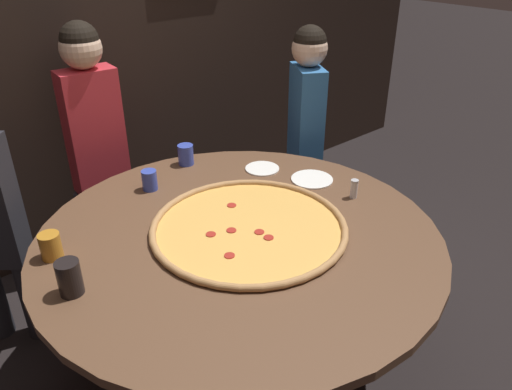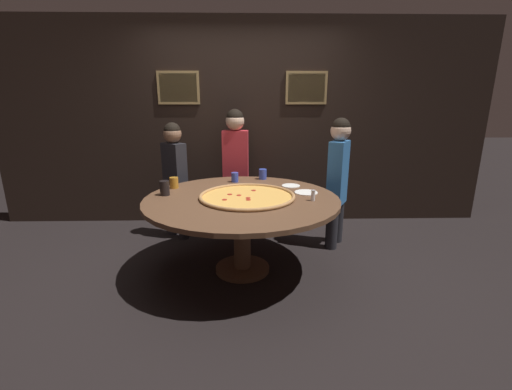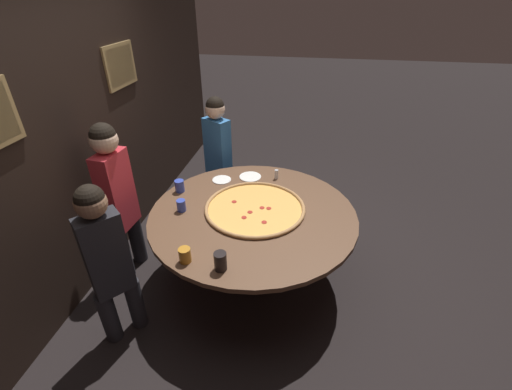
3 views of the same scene
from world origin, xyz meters
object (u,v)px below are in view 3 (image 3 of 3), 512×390
(drink_cup_centre_back, at_px, (180,186))
(white_plate_left_side, at_px, (250,177))
(dining_table, at_px, (253,222))
(giant_pizza, at_px, (255,208))
(diner_side_left, at_px, (117,194))
(diner_centre_back, at_px, (218,151))
(drink_cup_near_right, at_px, (181,205))
(drink_cup_front_edge, at_px, (185,255))
(diner_far_left, at_px, (107,258))
(condiment_shaker, at_px, (276,174))
(drink_cup_beside_pizza, at_px, (220,261))
(white_plate_beside_cup, at_px, (222,180))

(drink_cup_centre_back, bearing_deg, white_plate_left_side, -57.02)
(dining_table, distance_m, giant_pizza, 0.13)
(diner_side_left, bearing_deg, dining_table, 98.96)
(diner_centre_back, bearing_deg, drink_cup_near_right, -60.93)
(dining_table, relative_size, drink_cup_front_edge, 16.13)
(drink_cup_near_right, relative_size, diner_far_left, 0.08)
(dining_table, xyz_separation_m, giant_pizza, (0.05, -0.01, 0.12))
(condiment_shaker, bearing_deg, drink_cup_near_right, 134.18)
(white_plate_left_side, height_order, diner_far_left, diner_far_left)
(white_plate_left_side, xyz_separation_m, diner_side_left, (-0.71, 1.05, 0.11))
(dining_table, height_order, giant_pizza, giant_pizza)
(drink_cup_near_right, height_order, diner_centre_back, diner_centre_back)
(drink_cup_front_edge, bearing_deg, drink_cup_near_right, 22.81)
(diner_far_left, xyz_separation_m, diner_side_left, (0.70, 0.30, 0.08))
(drink_cup_beside_pizza, height_order, condiment_shaker, drink_cup_beside_pizza)
(dining_table, relative_size, condiment_shaker, 18.42)
(drink_cup_centre_back, relative_size, white_plate_beside_cup, 0.61)
(dining_table, relative_size, drink_cup_beside_pizza, 12.97)
(drink_cup_front_edge, distance_m, drink_cup_centre_back, 0.99)
(drink_cup_centre_back, xyz_separation_m, white_plate_beside_cup, (0.28, -0.33, -0.05))
(white_plate_beside_cup, height_order, diner_centre_back, diner_centre_back)
(drink_cup_beside_pizza, relative_size, condiment_shaker, 1.42)
(drink_cup_near_right, height_order, white_plate_left_side, drink_cup_near_right)
(white_plate_beside_cup, bearing_deg, diner_far_left, 159.42)
(dining_table, height_order, diner_centre_back, diner_centre_back)
(drink_cup_front_edge, height_order, diner_centre_back, diner_centre_back)
(dining_table, height_order, diner_far_left, diner_far_left)
(condiment_shaker, xyz_separation_m, diner_far_left, (-1.43, 1.02, -0.02))
(giant_pizza, distance_m, drink_cup_centre_back, 0.78)
(diner_far_left, height_order, diner_centre_back, diner_centre_back)
(white_plate_left_side, relative_size, condiment_shaker, 2.29)
(drink_cup_front_edge, relative_size, white_plate_beside_cup, 0.59)
(diner_far_left, xyz_separation_m, diner_centre_back, (1.83, -0.30, 0.04))
(drink_cup_beside_pizza, bearing_deg, diner_centre_back, 16.02)
(condiment_shaker, bearing_deg, diner_far_left, 144.32)
(giant_pizza, xyz_separation_m, drink_cup_beside_pizza, (-0.77, 0.10, 0.06))
(diner_far_left, height_order, diner_side_left, diner_side_left)
(drink_cup_near_right, distance_m, white_plate_beside_cup, 0.62)
(drink_cup_near_right, bearing_deg, white_plate_beside_cup, -18.94)
(white_plate_beside_cup, bearing_deg, condiment_shaker, -76.45)
(drink_cup_centre_back, height_order, diner_centre_back, diner_centre_back)
(drink_cup_front_edge, bearing_deg, diner_centre_back, 7.85)
(drink_cup_front_edge, bearing_deg, drink_cup_centre_back, 22.89)
(giant_pizza, relative_size, drink_cup_front_edge, 7.96)
(giant_pizza, distance_m, diner_far_left, 1.24)
(white_plate_left_side, relative_size, white_plate_beside_cup, 1.18)
(drink_cup_near_right, relative_size, white_plate_left_side, 0.47)
(dining_table, bearing_deg, diner_centre_back, 29.92)
(white_plate_left_side, xyz_separation_m, diner_centre_back, (0.42, 0.46, 0.07))
(white_plate_left_side, height_order, diner_centre_back, diner_centre_back)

